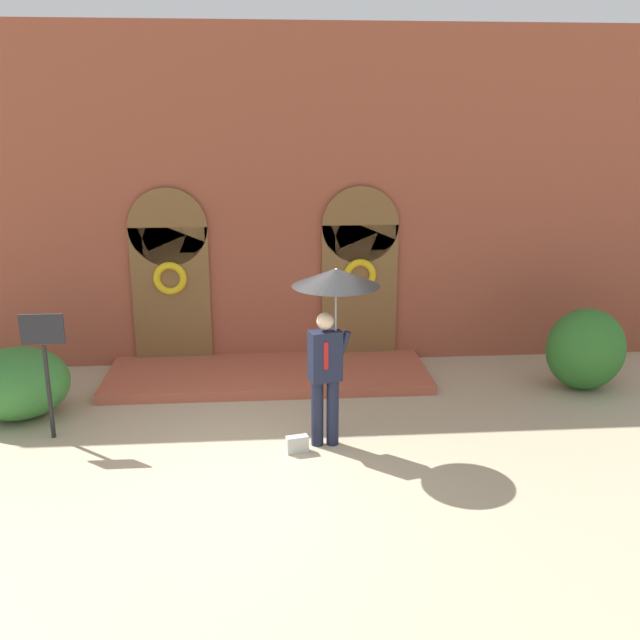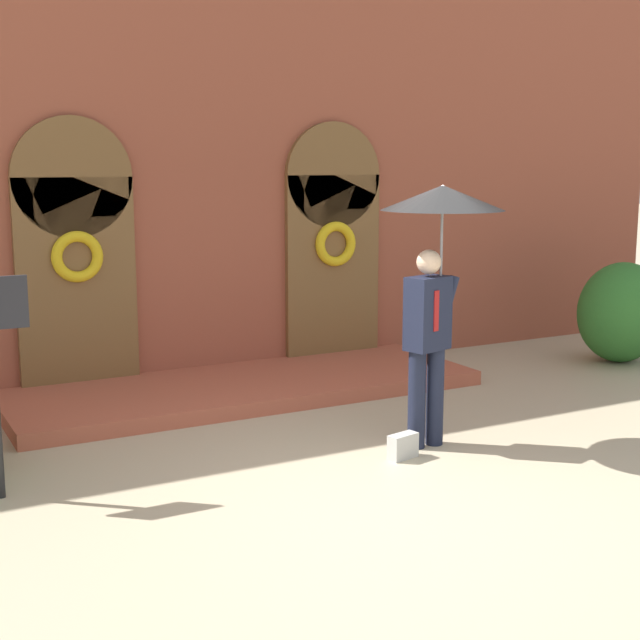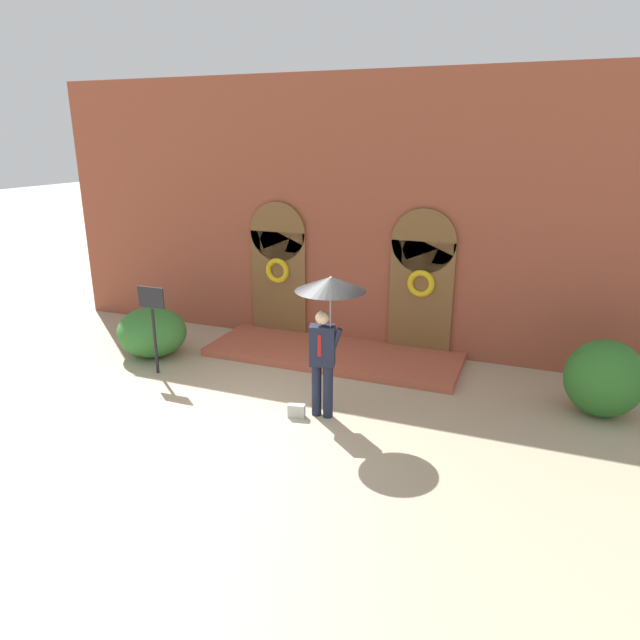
# 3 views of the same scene
# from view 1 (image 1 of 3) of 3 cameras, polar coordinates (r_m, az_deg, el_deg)

# --- Properties ---
(ground_plane) EXTENTS (80.00, 80.00, 0.00)m
(ground_plane) POSITION_cam_1_polar(r_m,az_deg,el_deg) (8.97, -3.98, -11.68)
(ground_plane) COLOR tan
(building_facade) EXTENTS (14.00, 2.30, 5.60)m
(building_facade) POSITION_cam_1_polar(r_m,az_deg,el_deg) (12.19, -4.46, 8.97)
(building_facade) COLOR brown
(building_facade) RESTS_ON ground
(person_with_umbrella) EXTENTS (1.10, 1.10, 2.36)m
(person_with_umbrella) POSITION_cam_1_polar(r_m,az_deg,el_deg) (8.87, 1.05, 1.31)
(person_with_umbrella) COLOR #191E33
(person_with_umbrella) RESTS_ON ground
(handbag) EXTENTS (0.30, 0.18, 0.22)m
(handbag) POSITION_cam_1_polar(r_m,az_deg,el_deg) (9.28, -1.84, -9.90)
(handbag) COLOR #B7B7B2
(handbag) RESTS_ON ground
(sign_post) EXTENTS (0.56, 0.06, 1.72)m
(sign_post) POSITION_cam_1_polar(r_m,az_deg,el_deg) (9.95, -21.16, -2.66)
(sign_post) COLOR black
(sign_post) RESTS_ON ground
(shrub_left) EXTENTS (1.44, 1.34, 1.01)m
(shrub_left) POSITION_cam_1_polar(r_m,az_deg,el_deg) (11.04, -23.03, -4.66)
(shrub_left) COLOR #387A33
(shrub_left) RESTS_ON ground
(shrub_right) EXTENTS (1.23, 1.01, 1.30)m
(shrub_right) POSITION_cam_1_polar(r_m,az_deg,el_deg) (11.90, 20.48, -2.20)
(shrub_right) COLOR #2D6B28
(shrub_right) RESTS_ON ground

